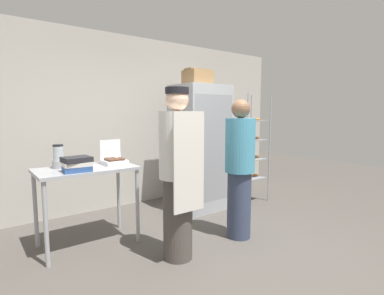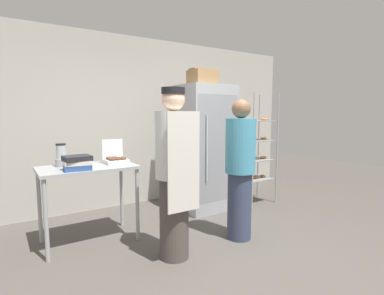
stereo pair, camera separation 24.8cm
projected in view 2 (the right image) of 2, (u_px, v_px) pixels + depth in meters
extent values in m
plane|color=#4C4742|center=(226.00, 259.00, 3.09)|extent=(14.00, 14.00, 0.00)
cube|color=#ADA89E|center=(134.00, 122.00, 4.94)|extent=(6.40, 0.12, 2.71)
cube|color=#9EA0A5|center=(205.00, 148.00, 4.65)|extent=(0.78, 0.67, 1.92)
cube|color=gray|center=(218.00, 149.00, 4.37)|extent=(0.72, 0.02, 1.57)
cylinder|color=silver|center=(207.00, 148.00, 4.23)|extent=(0.02, 0.02, 0.94)
cylinder|color=#93969B|center=(253.00, 151.00, 4.66)|extent=(0.02, 0.02, 1.81)
cylinder|color=#93969B|center=(277.00, 149.00, 4.95)|extent=(0.02, 0.02, 1.81)
cylinder|color=#93969B|center=(235.00, 149.00, 5.01)|extent=(0.02, 0.02, 1.81)
cylinder|color=#93969B|center=(258.00, 147.00, 5.31)|extent=(0.02, 0.02, 1.81)
cube|color=gray|center=(255.00, 178.00, 5.04)|extent=(0.51, 0.39, 0.01)
torus|color=orange|center=(247.00, 178.00, 4.94)|extent=(0.09, 0.09, 0.03)
torus|color=orange|center=(255.00, 177.00, 5.04)|extent=(0.09, 0.09, 0.03)
torus|color=orange|center=(263.00, 176.00, 5.14)|extent=(0.09, 0.09, 0.03)
cube|color=gray|center=(256.00, 160.00, 5.00)|extent=(0.51, 0.39, 0.01)
torus|color=orange|center=(248.00, 159.00, 4.91)|extent=(0.11, 0.11, 0.03)
torus|color=orange|center=(263.00, 157.00, 5.10)|extent=(0.11, 0.11, 0.03)
cube|color=gray|center=(256.00, 140.00, 4.97)|extent=(0.51, 0.39, 0.01)
torus|color=orange|center=(248.00, 139.00, 4.87)|extent=(0.11, 0.11, 0.04)
torus|color=orange|center=(264.00, 138.00, 5.06)|extent=(0.11, 0.11, 0.04)
cube|color=gray|center=(257.00, 121.00, 4.93)|extent=(0.51, 0.39, 0.01)
torus|color=orange|center=(249.00, 120.00, 4.83)|extent=(0.11, 0.11, 0.04)
torus|color=orange|center=(264.00, 119.00, 5.02)|extent=(0.11, 0.11, 0.04)
cube|color=#9EA0A5|center=(87.00, 168.00, 3.42)|extent=(1.06, 0.62, 0.04)
cylinder|color=#9EA0A5|center=(46.00, 221.00, 2.99)|extent=(0.04, 0.04, 0.86)
cylinder|color=#9EA0A5|center=(137.00, 205.00, 3.51)|extent=(0.04, 0.04, 0.86)
cylinder|color=#9EA0A5|center=(40.00, 207.00, 3.44)|extent=(0.04, 0.04, 0.86)
cylinder|color=#9EA0A5|center=(122.00, 194.00, 3.96)|extent=(0.04, 0.04, 0.86)
cube|color=white|center=(116.00, 161.00, 3.61)|extent=(0.26, 0.24, 0.05)
cube|color=white|center=(113.00, 149.00, 3.69)|extent=(0.25, 0.01, 0.24)
torus|color=#513323|center=(112.00, 159.00, 3.52)|extent=(0.08, 0.08, 0.03)
torus|color=#513323|center=(118.00, 159.00, 3.56)|extent=(0.08, 0.08, 0.03)
torus|color=#513323|center=(123.00, 158.00, 3.59)|extent=(0.08, 0.08, 0.03)
torus|color=#513323|center=(111.00, 159.00, 3.57)|extent=(0.08, 0.08, 0.03)
torus|color=#513323|center=(116.00, 158.00, 3.61)|extent=(0.08, 0.08, 0.03)
torus|color=#513323|center=(121.00, 158.00, 3.64)|extent=(0.08, 0.08, 0.03)
torus|color=#513323|center=(109.00, 158.00, 3.62)|extent=(0.08, 0.08, 0.03)
torus|color=#513323|center=(114.00, 158.00, 3.65)|extent=(0.08, 0.08, 0.03)
cylinder|color=#99999E|center=(62.00, 163.00, 3.41)|extent=(0.13, 0.13, 0.09)
cylinder|color=#B2BCC1|center=(61.00, 152.00, 3.39)|extent=(0.10, 0.10, 0.16)
cylinder|color=black|center=(61.00, 144.00, 3.38)|extent=(0.11, 0.11, 0.02)
cube|color=#2D5193|center=(77.00, 167.00, 3.20)|extent=(0.29, 0.25, 0.06)
cube|color=silver|center=(77.00, 163.00, 3.20)|extent=(0.28, 0.24, 0.04)
cube|color=#232328|center=(77.00, 158.00, 3.19)|extent=(0.29, 0.25, 0.05)
cube|color=#937047|center=(202.00, 77.00, 4.40)|extent=(0.37, 0.31, 0.20)
cube|color=olive|center=(202.00, 70.00, 4.39)|extent=(0.38, 0.16, 0.02)
cylinder|color=#47423D|center=(174.00, 218.00, 3.09)|extent=(0.30, 0.30, 0.85)
cylinder|color=silver|center=(174.00, 145.00, 3.00)|extent=(0.37, 0.37, 0.67)
sphere|color=beige|center=(173.00, 100.00, 2.95)|extent=(0.23, 0.23, 0.23)
cube|color=beige|center=(184.00, 162.00, 2.85)|extent=(0.35, 0.02, 0.97)
cylinder|color=black|center=(173.00, 91.00, 2.94)|extent=(0.23, 0.23, 0.06)
cylinder|color=#333D56|center=(239.00, 206.00, 3.57)|extent=(0.28, 0.28, 0.80)
cylinder|color=teal|center=(240.00, 146.00, 3.49)|extent=(0.35, 0.35, 0.64)
sphere|color=brown|center=(241.00, 109.00, 3.44)|extent=(0.22, 0.22, 0.22)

